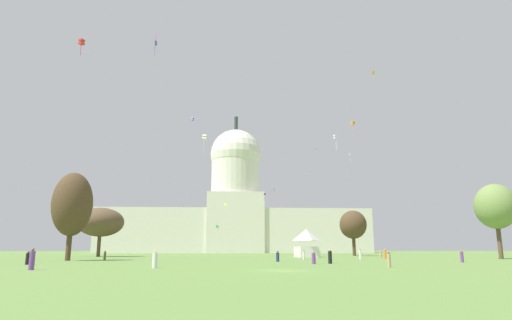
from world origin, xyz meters
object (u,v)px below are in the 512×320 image
at_px(event_tent, 307,243).
at_px(person_orange_aisle_center, 385,254).
at_px(person_white_edge_east, 155,260).
at_px(person_black_front_center, 330,257).
at_px(person_purple_back_center, 32,260).
at_px(kite_red_mid, 82,42).
at_px(person_purple_front_left, 314,258).
at_px(kite_turquoise_mid, 274,191).
at_px(kite_magenta_high, 156,38).
at_px(kite_gold_high, 374,73).
at_px(tree_east_mid, 353,225).
at_px(kite_white_mid_b, 336,137).
at_px(kite_orange_high, 353,123).
at_px(kite_violet_mid, 265,195).
at_px(kite_pink_high, 310,173).
at_px(person_purple_edge_west, 462,257).
at_px(person_navy_lawn_far_left, 278,257).
at_px(person_black_front_right, 28,259).
at_px(tree_west_far, 101,222).
at_px(kite_cyan_high, 316,150).
at_px(tree_west_mid, 72,204).
at_px(person_tan_near_tree_west, 381,255).
at_px(tree_east_near, 496,207).
at_px(person_white_near_tree_east, 304,255).
at_px(kite_lime_mid, 350,155).
at_px(capitol_building, 235,212).
at_px(kite_blue_high_b, 156,45).
at_px(person_white_near_tent, 360,255).
at_px(person_olive_deep_crowd, 105,256).
at_px(kite_white_mid, 205,138).

distance_m(event_tent, person_orange_aisle_center, 19.23).
xyz_separation_m(person_white_edge_east, person_orange_aisle_center, (35.47, 37.81, 0.12)).
xyz_separation_m(person_orange_aisle_center, person_black_front_center, (-16.53, -26.77, -0.05)).
distance_m(person_purple_back_center, kite_red_mid, 41.39).
distance_m(person_purple_front_left, kite_turquoise_mid, 74.93).
xyz_separation_m(event_tent, kite_magenta_high, (-34.94, 2.58, 48.15)).
bearing_deg(kite_magenta_high, kite_gold_high, -66.81).
bearing_deg(tree_east_mid, kite_white_mid_b, -117.42).
bearing_deg(kite_orange_high, kite_gold_high, 51.21).
relative_size(kite_violet_mid, kite_pink_high, 1.03).
bearing_deg(kite_turquoise_mid, person_purple_edge_west, 74.04).
distance_m(person_navy_lawn_far_left, kite_pink_high, 131.38).
distance_m(person_black_front_right, kite_magenta_high, 68.26).
distance_m(tree_west_far, person_purple_edge_west, 77.67).
bearing_deg(kite_cyan_high, tree_west_mid, 37.61).
xyz_separation_m(kite_red_mid, kite_pink_high, (58.57, 121.66, 1.63)).
bearing_deg(person_purple_back_center, tree_west_far, -97.11).
bearing_deg(person_purple_back_center, person_tan_near_tree_west, -154.39).
bearing_deg(tree_east_near, kite_cyan_high, 96.43).
bearing_deg(person_orange_aisle_center, person_white_near_tree_east, -75.07).
distance_m(person_black_front_center, kite_cyan_high, 133.95).
relative_size(kite_lime_mid, kite_white_mid_b, 0.90).
distance_m(tree_west_mid, kite_red_mid, 25.21).
bearing_deg(tree_east_mid, capitol_building, 107.53).
xyz_separation_m(kite_pink_high, kite_white_mid_b, (-9.82, -85.22, -6.40)).
distance_m(tree_east_near, kite_magenta_high, 81.36).
distance_m(event_tent, kite_blue_high_b, 67.96).
distance_m(kite_red_mid, kite_magenta_high, 38.37).
xyz_separation_m(tree_east_mid, kite_cyan_high, (3.64, 62.53, 35.23)).
distance_m(kite_red_mid, kite_orange_high, 95.70).
distance_m(event_tent, tree_west_far, 48.23).
bearing_deg(person_white_near_tree_east, person_tan_near_tree_west, -170.03).
height_order(event_tent, kite_cyan_high, kite_cyan_high).
height_order(person_white_edge_east, person_tan_near_tree_west, person_white_edge_east).
distance_m(tree_east_mid, person_orange_aisle_center, 36.32).
bearing_deg(capitol_building, person_purple_back_center, -96.55).
distance_m(person_white_edge_east, kite_lime_mid, 119.26).
distance_m(person_black_front_right, person_white_near_tent, 49.92).
bearing_deg(person_white_edge_east, person_white_near_tent, -38.79).
relative_size(tree_east_near, kite_turquoise_mid, 4.23).
distance_m(person_navy_lawn_far_left, kite_violet_mid, 109.60).
height_order(person_olive_deep_crowd, kite_turquoise_mid, kite_turquoise_mid).
xyz_separation_m(tree_east_mid, person_purple_back_center, (-49.70, -76.14, -7.26)).
relative_size(person_orange_aisle_center, kite_white_mid, 0.43).
distance_m(tree_west_mid, kite_lime_mid, 104.18).
bearing_deg(capitol_building, event_tent, -83.22).
bearing_deg(kite_white_mid, kite_violet_mid, 81.38).
bearing_deg(kite_red_mid, event_tent, -22.52).
bearing_deg(tree_east_mid, person_white_near_tree_east, -116.12).
xyz_separation_m(capitol_building, kite_orange_high, (37.23, -75.21, 23.13)).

